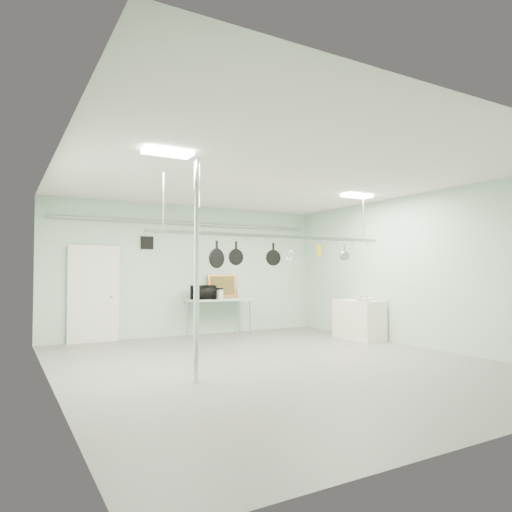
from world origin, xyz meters
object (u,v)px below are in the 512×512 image
side_cabinet (359,320)px  skillet_mid (236,253)px  skillet_right (273,254)px  coffee_canister (219,294)px  prep_table (219,301)px  chrome_pole (196,269)px  pot_rack (276,235)px  microwave (203,292)px  skillet_left (217,254)px  fruit_bowl (364,299)px

side_cabinet → skillet_mid: bearing=-163.7°
skillet_right → coffee_canister: bearing=92.3°
prep_table → skillet_mid: (-1.21, -3.30, 1.06)m
chrome_pole → pot_rack: (1.90, 0.90, 0.63)m
pot_rack → microwave: bearing=91.1°
prep_table → coffee_canister: bearing=-104.8°
prep_table → chrome_pole: bearing=-118.7°
chrome_pole → prep_table: bearing=61.3°
chrome_pole → skillet_left: bearing=51.1°
chrome_pole → pot_rack: 2.19m
side_cabinet → skillet_mid: size_ratio=3.06×
side_cabinet → coffee_canister: size_ratio=5.38×
chrome_pole → skillet_right: 2.07m
chrome_pole → skillet_right: bearing=26.1°
side_cabinet → coffee_canister: coffee_canister is taller
microwave → coffee_canister: size_ratio=2.67×
fruit_bowl → skillet_mid: size_ratio=0.96×
side_cabinet → pot_rack: 3.62m
fruit_bowl → coffee_canister: bearing=135.6°
pot_rack → microwave: (-0.06, 3.19, -1.16)m
skillet_mid → skillet_left: bearing=178.5°
chrome_pole → microwave: (1.84, 4.09, -0.53)m
microwave → prep_table: bearing=-149.3°
side_cabinet → pot_rack: size_ratio=0.25×
prep_table → skillet_mid: bearing=-110.1°
fruit_bowl → chrome_pole: bearing=-160.3°
pot_rack → skillet_mid: size_ratio=12.24×
side_cabinet → microwave: bearing=145.2°
side_cabinet → skillet_right: bearing=-159.9°
skillet_mid → side_cabinet: bearing=14.8°
skillet_mid → skillet_right: size_ratio=1.00×
fruit_bowl → prep_table: bearing=134.4°
microwave → skillet_right: bearing=107.8°
fruit_bowl → skillet_right: bearing=-164.6°
prep_table → skillet_mid: size_ratio=4.08×
side_cabinet → skillet_left: size_ratio=2.72×
skillet_left → skillet_right: same height
chrome_pole → side_cabinet: size_ratio=2.67×
chrome_pole → fruit_bowl: bearing=19.7°
chrome_pole → prep_table: size_ratio=2.00×
microwave → coffee_canister: bearing=-158.9°
coffee_canister → fruit_bowl: (2.47, -2.42, -0.07)m
pot_rack → skillet_left: size_ratio=10.88×
microwave → fruit_bowl: 3.77m
prep_table → coffee_canister: 0.20m
prep_table → side_cabinet: size_ratio=1.33×
skillet_left → skillet_mid: same height
prep_table → skillet_right: skillet_right is taller
skillet_right → side_cabinet: bearing=30.1°
chrome_pole → microwave: 4.52m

